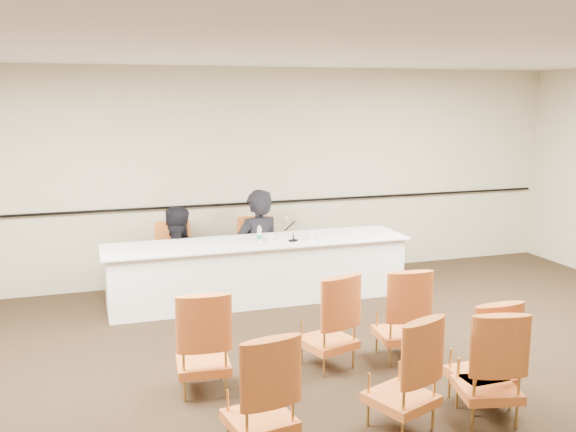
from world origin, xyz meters
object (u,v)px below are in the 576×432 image
(panel_table, at_px, (258,271))
(aud_chair_back_mid, at_px, (402,372))
(panelist_main_chair, at_px, (258,253))
(drinking_glass, at_px, (271,237))
(aud_chair_back_left, at_px, (259,391))
(aud_chair_front_left, at_px, (203,340))
(panelist_second_chair, at_px, (175,259))
(panelist_main, at_px, (258,258))
(aud_chair_front_right, at_px, (401,313))
(coffee_cup, at_px, (311,236))
(aud_chair_extra, at_px, (488,363))
(panelist_second, at_px, (176,268))
(aud_chair_front_mid, at_px, (328,320))
(aud_chair_back_right, at_px, (482,351))
(microphone, at_px, (293,229))
(water_bottle, at_px, (259,233))

(panel_table, height_order, aud_chair_back_mid, aud_chair_back_mid)
(aud_chair_back_mid, bearing_deg, panelist_main_chair, 69.90)
(drinking_glass, bearing_deg, aud_chair_back_left, -108.04)
(aud_chair_back_mid, bearing_deg, aud_chair_front_left, 119.44)
(panelist_second_chair, height_order, aud_chair_back_mid, same)
(panelist_main, relative_size, panelist_second_chair, 2.01)
(aud_chair_front_right, bearing_deg, aud_chair_back_left, -140.67)
(aud_chair_front_right, distance_m, aud_chair_back_left, 2.19)
(coffee_cup, distance_m, aud_chair_back_left, 3.69)
(coffee_cup, bearing_deg, drinking_glass, 164.02)
(panelist_main, height_order, coffee_cup, panelist_main)
(aud_chair_front_right, xyz_separation_m, aud_chair_back_mid, (-0.66, -1.25, 0.00))
(panelist_main, distance_m, aud_chair_back_mid, 4.08)
(drinking_glass, height_order, aud_chair_extra, aud_chair_extra)
(panelist_main_chair, bearing_deg, panelist_second, -180.00)
(aud_chair_front_mid, height_order, aud_chair_back_mid, same)
(panel_table, distance_m, panelist_second, 1.13)
(panelist_second_chair, relative_size, aud_chair_front_mid, 1.00)
(aud_chair_front_left, bearing_deg, panelist_main, 71.31)
(aud_chair_back_left, xyz_separation_m, aud_chair_back_mid, (1.15, -0.02, 0.00))
(panelist_second, xyz_separation_m, aud_chair_back_left, (0.01, -4.06, 0.11))
(aud_chair_back_left, bearing_deg, aud_chair_back_mid, -9.90)
(aud_chair_back_left, height_order, aud_chair_back_mid, same)
(panelist_second_chair, relative_size, aud_chair_back_mid, 1.00)
(aud_chair_front_left, bearing_deg, coffee_cup, 55.73)
(panelist_second, xyz_separation_m, aud_chair_back_mid, (1.17, -4.08, 0.11))
(drinking_glass, bearing_deg, aud_chair_back_right, -75.18)
(panelist_main_chair, distance_m, aud_chair_front_mid, 2.79)
(aud_chair_back_left, height_order, aud_chair_extra, same)
(panelist_main_chair, xyz_separation_m, aud_chair_front_mid, (-0.07, -2.79, 0.00))
(panelist_main, bearing_deg, aud_chair_back_right, 87.29)
(aud_chair_front_right, bearing_deg, panelist_main_chair, 108.96)
(panelist_main_chair, xyz_separation_m, coffee_cup, (0.50, -0.75, 0.37))
(drinking_glass, distance_m, aud_chair_back_right, 3.43)
(aud_chair_back_left, bearing_deg, drinking_glass, 62.87)
(panel_table, relative_size, aud_chair_front_mid, 4.10)
(panelist_main_chair, distance_m, aud_chair_back_right, 4.01)
(panelist_main, height_order, aud_chair_front_right, panelist_main)
(aud_chair_front_mid, bearing_deg, panel_table, 75.47)
(aud_chair_front_mid, bearing_deg, coffee_cup, 57.75)
(microphone, xyz_separation_m, coffee_cup, (0.23, -0.02, -0.09))
(aud_chair_front_right, relative_size, aud_chair_back_left, 1.00)
(aud_chair_front_right, bearing_deg, panelist_main, 108.96)
(aud_chair_front_right, bearing_deg, panel_table, 115.76)
(microphone, relative_size, aud_chair_front_mid, 0.32)
(panelist_main, height_order, water_bottle, panelist_main)
(aud_chair_front_mid, bearing_deg, aud_chair_front_left, 170.12)
(coffee_cup, distance_m, aud_chair_front_right, 2.12)
(panelist_second, distance_m, aud_chair_extra, 4.57)
(water_bottle, relative_size, aud_chair_back_mid, 0.22)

